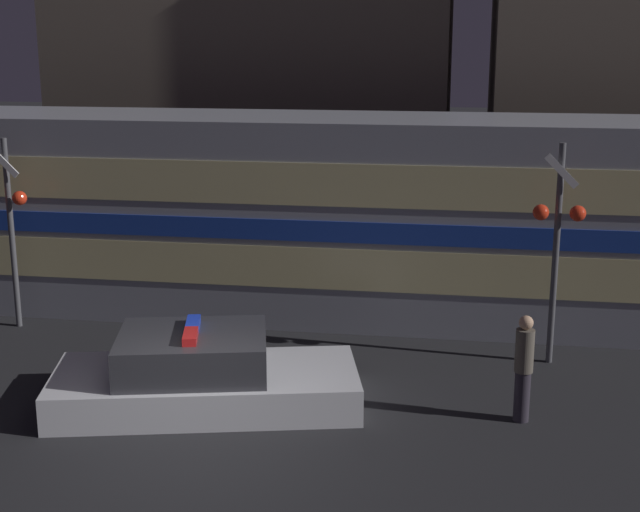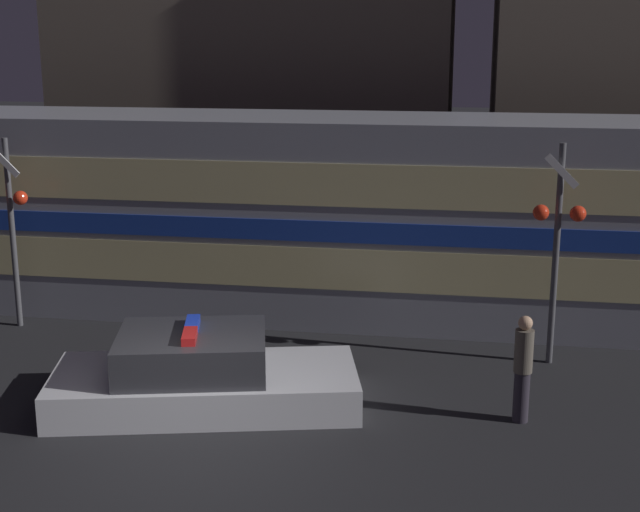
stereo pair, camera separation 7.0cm
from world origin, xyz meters
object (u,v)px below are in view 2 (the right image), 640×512
train (408,218)px  pedestrian (523,368)px  police_car (201,377)px  crossing_signal_near (557,235)px

train → pedestrian: (2.02, -4.90, -1.14)m
police_car → pedestrian: pedestrian is taller
police_car → crossing_signal_near: bearing=13.4°
police_car → crossing_signal_near: size_ratio=1.30×
police_car → pedestrian: bearing=-10.7°
pedestrian → police_car: bearing=-177.4°
train → pedestrian: size_ratio=14.78×
train → pedestrian: bearing=-67.6°
police_car → crossing_signal_near: (5.36, 2.69, 1.81)m
pedestrian → crossing_signal_near: crossing_signal_near is taller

